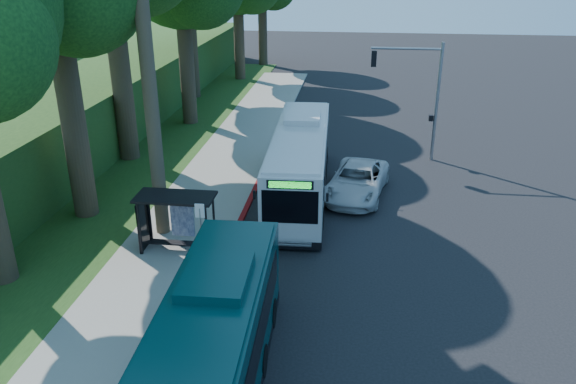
# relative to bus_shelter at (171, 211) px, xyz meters

# --- Properties ---
(ground) EXTENTS (140.00, 140.00, 0.00)m
(ground) POSITION_rel_bus_shelter_xyz_m (7.26, 2.86, -1.81)
(ground) COLOR black
(ground) RESTS_ON ground
(sidewalk) EXTENTS (4.50, 70.00, 0.12)m
(sidewalk) POSITION_rel_bus_shelter_xyz_m (-0.04, 2.86, -1.75)
(sidewalk) COLOR gray
(sidewalk) RESTS_ON ground
(red_curb) EXTENTS (0.25, 30.00, 0.13)m
(red_curb) POSITION_rel_bus_shelter_xyz_m (2.26, -1.14, -1.74)
(red_curb) COLOR maroon
(red_curb) RESTS_ON ground
(grass_verge) EXTENTS (8.00, 70.00, 0.06)m
(grass_verge) POSITION_rel_bus_shelter_xyz_m (-5.74, 7.86, -1.78)
(grass_verge) COLOR #234719
(grass_verge) RESTS_ON ground
(bus_shelter) EXTENTS (3.20, 1.51, 2.55)m
(bus_shelter) POSITION_rel_bus_shelter_xyz_m (0.00, 0.00, 0.00)
(bus_shelter) COLOR black
(bus_shelter) RESTS_ON ground
(stop_sign_pole) EXTENTS (0.35, 0.06, 3.17)m
(stop_sign_pole) POSITION_rel_bus_shelter_xyz_m (1.86, -2.14, 0.28)
(stop_sign_pole) COLOR gray
(stop_sign_pole) RESTS_ON ground
(traffic_signal_pole) EXTENTS (4.10, 0.30, 7.00)m
(traffic_signal_pole) POSITION_rel_bus_shelter_xyz_m (11.04, 12.86, 2.62)
(traffic_signal_pole) COLOR gray
(traffic_signal_pole) RESTS_ON ground
(white_bus) EXTENTS (3.11, 12.55, 3.71)m
(white_bus) POSITION_rel_bus_shelter_xyz_m (4.65, 6.71, 0.01)
(white_bus) COLOR silver
(white_bus) RESTS_ON ground
(teal_bus) EXTENTS (2.91, 12.07, 3.58)m
(teal_bus) POSITION_rel_bus_shelter_xyz_m (3.83, -9.19, -0.06)
(teal_bus) COLOR #093334
(teal_bus) RESTS_ON ground
(pickup) EXTENTS (3.63, 6.16, 1.61)m
(pickup) POSITION_rel_bus_shelter_xyz_m (7.61, 6.78, -1.00)
(pickup) COLOR silver
(pickup) RESTS_ON ground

